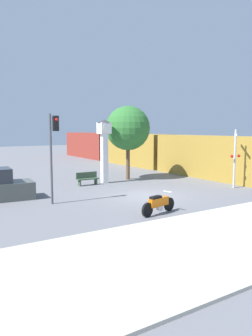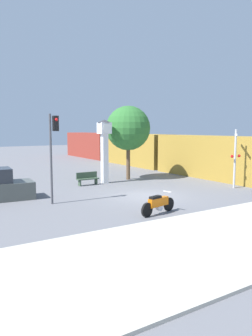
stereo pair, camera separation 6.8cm
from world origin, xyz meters
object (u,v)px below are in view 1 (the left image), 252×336
(railroad_crossing_signal, at_px, (235,156))
(street_tree, at_px, (128,128))
(traffic_light, at_px, (53,143))
(motorcycle, at_px, (159,204))
(clock_tower, at_px, (104,142))
(freight_train, at_px, (135,149))
(bench, at_px, (87,178))

(railroad_crossing_signal, bearing_deg, street_tree, 119.91)
(traffic_light, height_order, street_tree, street_tree)
(motorcycle, bearing_deg, street_tree, 52.50)
(clock_tower, relative_size, railroad_crossing_signal, 1.18)
(traffic_light, bearing_deg, freight_train, 43.51)
(traffic_light, bearing_deg, motorcycle, -54.09)
(motorcycle, relative_size, freight_train, 0.07)
(bench, bearing_deg, freight_train, 41.96)
(railroad_crossing_signal, relative_size, street_tree, 0.69)
(freight_train, relative_size, traffic_light, 6.88)
(traffic_light, relative_size, bench, 2.98)
(street_tree, bearing_deg, railroad_crossing_signal, -60.09)
(traffic_light, height_order, railroad_crossing_signal, traffic_light)
(motorcycle, height_order, freight_train, freight_train)
(street_tree, bearing_deg, bench, -170.36)
(clock_tower, height_order, street_tree, street_tree)
(clock_tower, height_order, railroad_crossing_signal, clock_tower)
(freight_train, bearing_deg, street_tree, -126.87)
(motorcycle, height_order, traffic_light, traffic_light)
(motorcycle, relative_size, bench, 1.40)
(clock_tower, distance_m, street_tree, 2.65)
(freight_train, xyz_separation_m, bench, (-10.32, -9.28, -1.21))
(freight_train, distance_m, bench, 13.93)
(bench, bearing_deg, motorcycle, -93.97)
(railroad_crossing_signal, bearing_deg, motorcycle, -162.75)
(motorcycle, distance_m, street_tree, 11.20)
(freight_train, xyz_separation_m, street_tree, (-6.47, -8.63, 2.31))
(freight_train, bearing_deg, bench, -138.04)
(clock_tower, distance_m, bench, 2.94)
(traffic_light, xyz_separation_m, railroad_crossing_signal, (11.88, -2.02, -1.10))
(motorcycle, bearing_deg, traffic_light, 113.33)
(motorcycle, xyz_separation_m, freight_train, (10.95, 18.26, 1.22))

